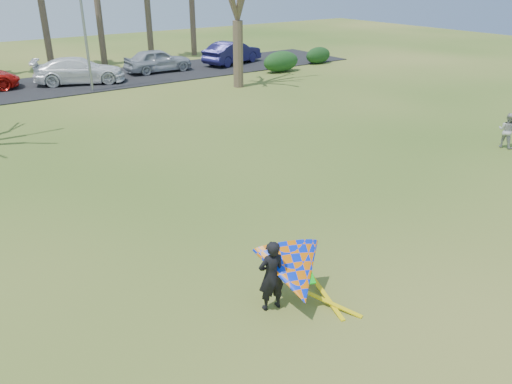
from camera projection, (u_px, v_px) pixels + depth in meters
ground at (301, 256)px, 12.90m from camera, size 100.00×100.00×0.00m
parking_strip at (46, 87)px, 31.50m from camera, size 46.00×7.00×0.06m
streetlight at (85, 14)px, 28.60m from camera, size 2.28×0.18×8.00m
hedge_near at (281, 62)px, 35.87m from camera, size 2.94×1.33×1.47m
hedge_far at (318, 55)px, 39.11m from camera, size 2.29×1.08×1.27m
car_3 at (79, 70)px, 31.96m from camera, size 6.03×4.06×1.62m
car_4 at (158, 60)px, 35.57m from camera, size 4.80×2.02×1.62m
car_5 at (232, 53)px, 38.63m from camera, size 5.44×3.23×1.69m
pedestrian_a at (507, 130)px, 20.53m from camera, size 0.66×0.79×1.46m
kite_flyer at (293, 274)px, 10.65m from camera, size 2.13×2.39×2.02m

